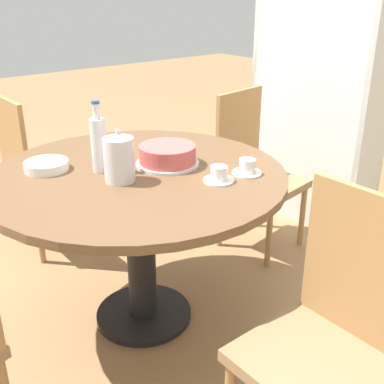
% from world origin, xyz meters
% --- Properties ---
extents(ground_plane, '(14.00, 14.00, 0.00)m').
position_xyz_m(ground_plane, '(0.00, 0.00, 0.00)').
color(ground_plane, '#937047').
extents(dining_table, '(1.28, 1.28, 0.76)m').
position_xyz_m(dining_table, '(0.00, 0.00, 0.63)').
color(dining_table, black).
rests_on(dining_table, ground_plane).
extents(chair_a, '(0.43, 0.43, 0.94)m').
position_xyz_m(chair_a, '(-0.97, -0.06, 0.48)').
color(chair_a, '#A87A47').
rests_on(chair_a, ground_plane).
extents(chair_c, '(0.42, 0.42, 0.94)m').
position_xyz_m(chair_c, '(0.97, 0.06, 0.48)').
color(chair_c, '#A87A47').
rests_on(chair_c, ground_plane).
extents(chair_d, '(0.47, 0.47, 0.94)m').
position_xyz_m(chair_d, '(-0.20, 0.95, 0.48)').
color(chair_d, '#A87A47').
rests_on(chair_d, ground_plane).
extents(bookshelf, '(0.88, 0.28, 1.85)m').
position_xyz_m(bookshelf, '(-0.21, 1.51, 0.90)').
color(bookshelf, silver).
rests_on(bookshelf, ground_plane).
extents(coffee_pot, '(0.12, 0.12, 0.22)m').
position_xyz_m(coffee_pot, '(0.04, -0.11, 0.86)').
color(coffee_pot, silver).
rests_on(coffee_pot, dining_table).
extents(water_bottle, '(0.07, 0.07, 0.31)m').
position_xyz_m(water_bottle, '(-0.11, -0.11, 0.88)').
color(water_bottle, silver).
rests_on(water_bottle, dining_table).
extents(cake_main, '(0.28, 0.28, 0.09)m').
position_xyz_m(cake_main, '(0.01, 0.16, 0.80)').
color(cake_main, silver).
rests_on(cake_main, dining_table).
extents(cup_a, '(0.13, 0.13, 0.07)m').
position_xyz_m(cup_a, '(0.32, 0.35, 0.79)').
color(cup_a, white).
rests_on(cup_a, dining_table).
extents(cup_b, '(0.13, 0.13, 0.07)m').
position_xyz_m(cup_b, '(0.30, 0.20, 0.79)').
color(cup_b, white).
rests_on(cup_b, dining_table).
extents(plate_stack, '(0.19, 0.19, 0.04)m').
position_xyz_m(plate_stack, '(-0.27, -0.29, 0.78)').
color(plate_stack, white).
rests_on(plate_stack, dining_table).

